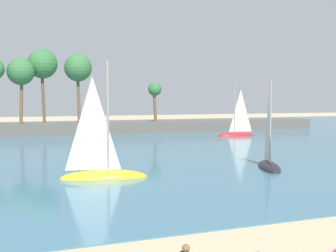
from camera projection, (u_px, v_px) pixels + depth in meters
sea at (68, 137)px, 59.28m from camera, size 220.00×90.83×0.06m
palm_headland at (57, 114)px, 63.82m from camera, size 89.03×6.32×13.12m
sailboat_near_shore at (237, 131)px, 61.01m from camera, size 5.96×2.21×8.46m
sailboat_mid_bay at (269, 159)px, 32.34m from camera, size 3.43×5.23×7.31m
sailboat_toward_headland at (102, 167)px, 28.10m from camera, size 6.14×2.89×8.56m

